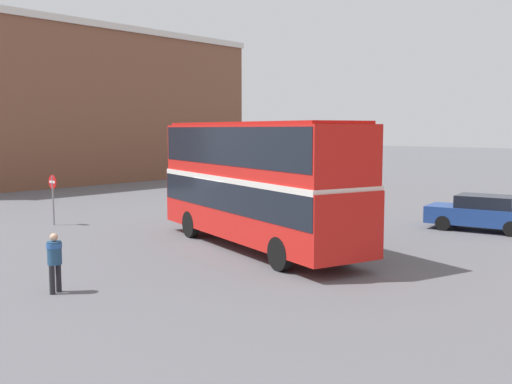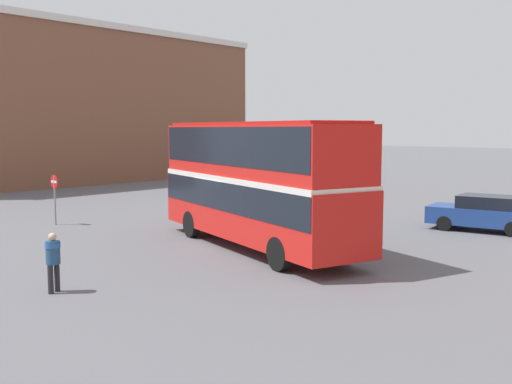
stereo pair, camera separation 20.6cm
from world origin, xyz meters
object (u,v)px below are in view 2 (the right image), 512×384
object	(u,v)px
parked_car_kerb_near	(259,178)
parked_car_kerb_far	(484,213)
pedestrian_foreground	(53,256)
no_entry_sign	(55,191)
double_decker_bus	(256,176)

from	to	relation	value
parked_car_kerb_near	parked_car_kerb_far	bearing A→B (deg)	-18.42
pedestrian_foreground	no_entry_sign	distance (m)	11.90
no_entry_sign	pedestrian_foreground	bearing A→B (deg)	-29.76
parked_car_kerb_near	no_entry_sign	bearing A→B (deg)	-75.89
double_decker_bus	parked_car_kerb_near	world-z (taller)	double_decker_bus
pedestrian_foreground	parked_car_kerb_near	world-z (taller)	pedestrian_foreground
pedestrian_foreground	parked_car_kerb_far	world-z (taller)	pedestrian_foreground
double_decker_bus	no_entry_sign	distance (m)	10.60
double_decker_bus	pedestrian_foreground	xyz separation A→B (m)	(-0.00, -8.06, -1.65)
pedestrian_foreground	no_entry_sign	world-z (taller)	no_entry_sign
parked_car_kerb_near	parked_car_kerb_far	size ratio (longest dim) A/B	0.91
pedestrian_foreground	no_entry_sign	size ratio (longest dim) A/B	0.71
pedestrian_foreground	parked_car_kerb_far	distance (m)	17.92
pedestrian_foreground	parked_car_kerb_near	distance (m)	28.22
double_decker_bus	parked_car_kerb_near	xyz separation A→B (m)	(-14.36, 16.23, -1.82)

